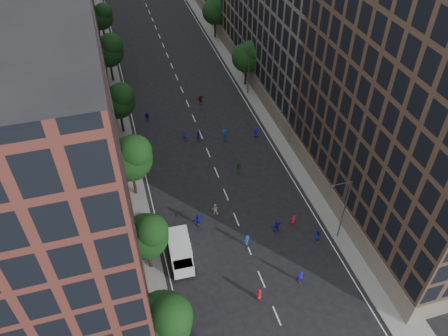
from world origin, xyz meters
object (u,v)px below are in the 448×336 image
skater_2 (316,236)px  streetlamp_far (247,67)px  streetlamp_near (343,207)px  skater_1 (300,277)px  cargo_van (180,251)px

skater_2 → streetlamp_far: bearing=-105.7°
streetlamp_near → skater_1: size_ratio=5.30×
streetlamp_near → cargo_van: 18.64m
streetlamp_far → skater_1: 38.20m
streetlamp_far → skater_1: (-6.54, -37.39, -4.31)m
streetlamp_near → skater_1: bearing=-146.1°
streetlamp_near → skater_2: (-2.50, 0.15, -4.27)m
streetlamp_far → skater_2: (-2.50, -32.85, -4.27)m
streetlamp_near → cargo_van: (-18.16, 2.00, -3.67)m
streetlamp_far → skater_1: size_ratio=5.30×
streetlamp_far → streetlamp_near: bearing=-90.0°
cargo_van → skater_1: (11.62, -6.39, -0.64)m
cargo_van → skater_2: size_ratio=3.03×
skater_2 → cargo_van: bearing=-18.1°
streetlamp_near → cargo_van: size_ratio=1.66×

